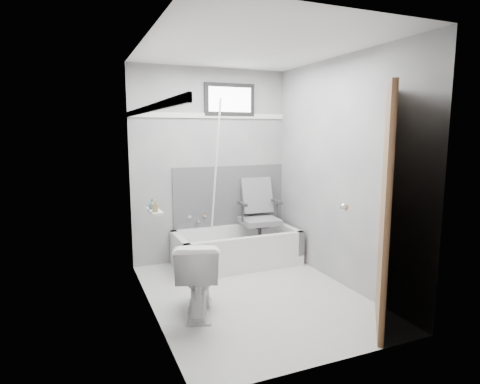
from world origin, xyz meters
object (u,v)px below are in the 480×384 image
toilet (198,276)px  soap_bottle_b (152,204)px  office_chair (260,215)px  soap_bottle_a (155,206)px  door (438,214)px  bathtub (237,248)px

toilet → soap_bottle_b: 0.80m
office_chair → soap_bottle_a: bearing=-145.7°
toilet → office_chair: bearing=-116.3°
office_chair → soap_bottle_b: office_chair is taller
toilet → door: door is taller
door → bathtub: bearing=109.4°
office_chair → door: (0.45, -2.26, 0.42)m
soap_bottle_b → soap_bottle_a: bearing=-90.0°
soap_bottle_b → bathtub: bearing=31.6°
door → soap_bottle_b: bearing=141.8°
office_chair → bathtub: bearing=-168.3°
bathtub → toilet: size_ratio=2.17×
door → soap_bottle_a: 2.36m
bathtub → door: (0.78, -2.21, 0.79)m
office_chair → soap_bottle_b: (-1.47, -0.75, 0.38)m
toilet → door: bearing=164.1°
toilet → soap_bottle_a: soap_bottle_a is taller
toilet → door: size_ratio=0.34×
toilet → soap_bottle_a: size_ratio=6.08×
office_chair → toilet: size_ratio=1.33×
soap_bottle_b → toilet: bearing=-50.3°
office_chair → door: 2.34m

